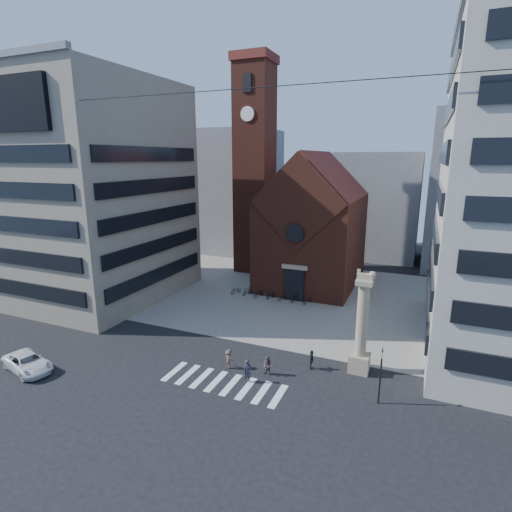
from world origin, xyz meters
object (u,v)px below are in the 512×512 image
(pedestrian_1, at_px, (268,366))
(scooter_0, at_px, (236,290))
(pedestrian_2, at_px, (311,360))
(pedestrian_0, at_px, (247,371))
(lion_column, at_px, (361,332))
(traffic_light, at_px, (380,374))
(white_car, at_px, (28,363))

(pedestrian_1, xyz_separation_m, scooter_0, (-10.95, 16.89, -0.33))
(pedestrian_2, height_order, scooter_0, pedestrian_2)
(pedestrian_0, bearing_deg, pedestrian_2, 0.45)
(lion_column, relative_size, traffic_light, 2.02)
(pedestrian_0, bearing_deg, scooter_0, 75.09)
(white_car, height_order, pedestrian_1, pedestrian_1)
(traffic_light, height_order, pedestrian_0, traffic_light)
(pedestrian_2, distance_m, scooter_0, 20.18)
(lion_column, xyz_separation_m, pedestrian_2, (-3.71, -1.25, -2.61))
(lion_column, height_order, pedestrian_1, lion_column)
(traffic_light, bearing_deg, lion_column, 116.46)
(pedestrian_2, bearing_deg, pedestrian_0, 122.80)
(pedestrian_0, xyz_separation_m, pedestrian_2, (4.08, 3.87, -0.08))
(pedestrian_0, bearing_deg, lion_column, -9.75)
(lion_column, height_order, pedestrian_0, lion_column)
(lion_column, relative_size, pedestrian_1, 5.27)
(traffic_light, height_order, pedestrian_1, traffic_light)
(pedestrian_2, xyz_separation_m, scooter_0, (-13.94, 14.58, -0.35))
(white_car, xyz_separation_m, pedestrian_0, (17.39, 5.48, 0.23))
(pedestrian_1, xyz_separation_m, pedestrian_2, (3.00, 2.31, 0.03))
(pedestrian_0, distance_m, pedestrian_1, 1.90)
(pedestrian_0, relative_size, scooter_0, 1.10)
(lion_column, distance_m, pedestrian_2, 4.71)
(lion_column, distance_m, pedestrian_0, 9.66)
(pedestrian_2, bearing_deg, white_car, 102.84)
(pedestrian_0, relative_size, pedestrian_1, 1.14)
(pedestrian_0, relative_size, pedestrian_2, 1.10)
(white_car, relative_size, pedestrian_0, 2.70)
(pedestrian_1, bearing_deg, white_car, -141.02)
(traffic_light, relative_size, white_car, 0.85)
(white_car, distance_m, scooter_0, 25.09)
(traffic_light, distance_m, pedestrian_1, 8.84)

